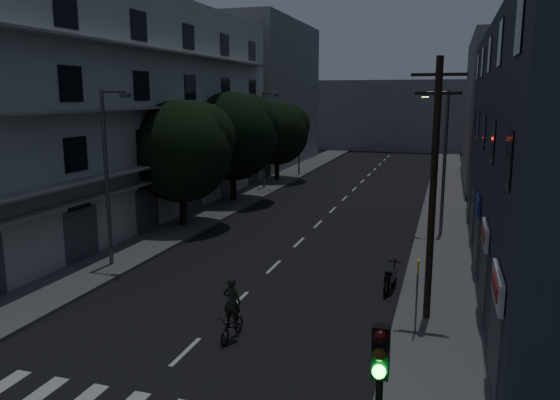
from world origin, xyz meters
The scene contains 22 objects.
ground centered at (0.00, 25.00, 0.00)m, with size 160.00×160.00×0.00m, color black.
sidewalk_left centered at (-7.50, 25.00, 0.07)m, with size 3.00×90.00×0.15m, color #565659.
sidewalk_right centered at (7.50, 25.00, 0.07)m, with size 3.00×90.00×0.15m, color #565659.
lane_markings centered at (0.00, 31.25, 0.01)m, with size 0.15×60.50×0.01m.
building_left centered at (-11.98, 18.00, 6.99)m, with size 7.00×36.00×14.00m.
building_right centered at (11.99, 14.00, 5.50)m, with size 6.19×28.00×11.00m.
building_far_left centered at (-12.00, 48.00, 8.00)m, with size 6.00×20.00×16.00m, color slate.
building_far_right centered at (12.00, 42.00, 6.50)m, with size 6.00×20.00×13.00m, color slate.
building_far_end centered at (0.00, 70.00, 5.00)m, with size 24.00×8.00×10.00m, color slate.
tree_near centered at (-7.59, 16.93, 4.85)m, with size 6.09×6.09×7.51m.
tree_mid centered at (-7.63, 25.16, 5.17)m, with size 6.54×6.54×8.04m.
tree_far centered at (-7.66, 36.05, 4.66)m, with size 5.82×5.82×7.20m.
traffic_signal_near centered at (6.64, -3.99, 3.10)m, with size 0.28×0.37×4.10m.
traffic_signal_far_right centered at (6.57, 39.64, 3.10)m, with size 0.28×0.37×4.10m.
traffic_signal_far_left centered at (-6.48, 39.26, 3.10)m, with size 0.28×0.37×4.10m.
street_lamp_left_near centered at (-7.13, 8.78, 4.60)m, with size 1.51×0.25×8.00m.
street_lamp_right centered at (7.23, 19.17, 4.60)m, with size 1.51×0.25×8.00m.
street_lamp_left_far centered at (-7.30, 31.31, 4.60)m, with size 1.51×0.25×8.00m.
utility_pole centered at (7.09, 6.67, 4.87)m, with size 1.80×0.24×9.00m.
bus_stop_sign centered at (6.78, 5.20, 1.89)m, with size 0.06×0.35×2.52m.
motorcycle centered at (5.55, 9.29, 0.50)m, with size 0.58×1.97×1.26m.
cyclist centered at (1.05, 3.29, 0.72)m, with size 0.66×1.70×2.13m.
Camera 1 is at (7.50, -12.27, 7.88)m, focal length 35.00 mm.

